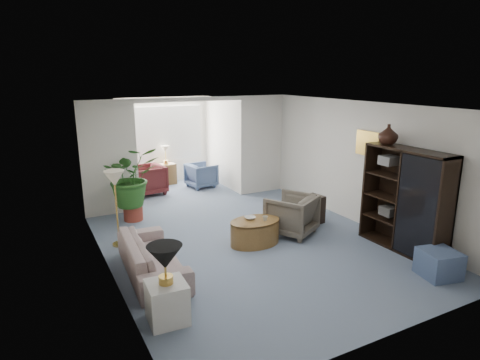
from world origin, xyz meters
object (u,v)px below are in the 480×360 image
framed_picture (368,143)px  sofa (152,256)px  ottoman (439,264)px  plant_pot (133,213)px  wingback_chair (291,215)px  side_table_dark (311,210)px  entertainment_cabinet (405,200)px  floor_lamp (114,178)px  coffee_table (255,232)px  sunroom_chair_blue (201,175)px  coffee_cup (265,218)px  end_table (167,302)px  cabinet_urn (388,134)px  sunroom_chair_maroon (147,180)px  table_lamp (165,257)px  sunroom_table (166,174)px  coffee_bowl (250,218)px

framed_picture → sofa: (-4.39, -0.03, -1.42)m
ottoman → plant_pot: bearing=126.8°
wingback_chair → side_table_dark: size_ratio=1.49×
entertainment_cabinet → framed_picture: bearing=79.0°
floor_lamp → coffee_table: size_ratio=0.38×
wingback_chair → sunroom_chair_blue: (-0.22, 3.97, -0.06)m
wingback_chair → plant_pot: size_ratio=2.13×
entertainment_cabinet → ottoman: size_ratio=3.45×
entertainment_cabinet → sunroom_chair_blue: size_ratio=2.50×
coffee_cup → ottoman: 2.88m
wingback_chair → entertainment_cabinet: size_ratio=0.47×
end_table → floor_lamp: bearing=90.7°
wingback_chair → coffee_cup: bearing=-13.8°
cabinet_urn → wingback_chair: bearing=142.5°
coffee_table → side_table_dark: side_table_dark is taller
entertainment_cabinet → sunroom_chair_blue: (-1.53, 5.47, -0.57)m
framed_picture → ottoman: size_ratio=0.96×
floor_lamp → sunroom_chair_maroon: (1.36, 2.98, -0.87)m
end_table → wingback_chair: bearing=29.1°
table_lamp → side_table_dark: size_ratio=0.77×
wingback_chair → sunroom_table: size_ratio=1.47×
framed_picture → coffee_bowl: bearing=172.6°
sunroom_chair_maroon → sunroom_table: (0.75, 0.75, -0.09)m
end_table → ottoman: 4.12m
coffee_bowl → coffee_cup: 0.28m
coffee_bowl → sofa: bearing=-169.8°
coffee_bowl → plant_pot: 2.74m
sofa → sunroom_chair_blue: bearing=-27.9°
framed_picture → sunroom_table: size_ratio=0.86×
table_lamp → cabinet_urn: size_ratio=1.23×
framed_picture → coffee_bowl: framed_picture is taller
plant_pot → sunroom_chair_blue: size_ratio=0.56×
side_table_dark → sunroom_chair_blue: (-0.92, 3.67, 0.04)m
table_lamp → entertainment_cabinet: bearing=2.6°
wingback_chair → sunroom_chair_blue: wingback_chair is taller
floor_lamp → wingback_chair: (3.08, -0.99, -0.86)m
framed_picture → coffee_cup: (-2.26, 0.12, -1.21)m
framed_picture → ottoman: (-0.55, -2.18, -1.49)m
entertainment_cabinet → cabinet_urn: 1.19m
side_table_dark → plant_pot: size_ratio=1.43×
cabinet_urn → ottoman: size_ratio=0.68×
ottoman → wingback_chair: bearing=111.6°
floor_lamp → sunroom_chair_blue: (2.86, 2.98, -0.92)m
sunroom_chair_maroon → coffee_cup: bearing=5.7°
coffee_table → entertainment_cabinet: size_ratio=0.53×
coffee_cup → sofa: bearing=-176.0°
ottoman → plant_pot: size_ratio=1.31×
framed_picture → sunroom_chair_maroon: framed_picture is taller
coffee_bowl → sunroom_chair_maroon: bearing=101.4°
ottoman → sunroom_chair_maroon: (-2.71, 6.47, 0.17)m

